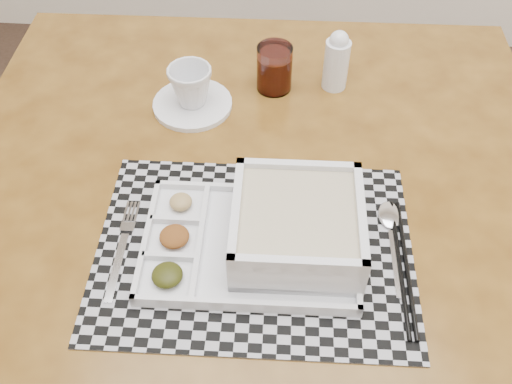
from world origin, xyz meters
TOP-DOWN VIEW (x-y plane):
  - dining_table at (-0.66, 0.85)m, footprint 1.07×1.07m
  - placemat at (-0.65, 0.74)m, footprint 0.49×0.36m
  - serving_tray at (-0.61, 0.75)m, footprint 0.33×0.23m
  - fork at (-0.85, 0.72)m, footprint 0.02×0.19m
  - spoon at (-0.44, 0.80)m, footprint 0.04×0.18m
  - chopsticks at (-0.43, 0.72)m, footprint 0.02×0.24m
  - saucer at (-0.80, 1.06)m, footprint 0.15×0.15m
  - cup at (-0.80, 1.06)m, footprint 0.08×0.08m
  - juice_glass at (-0.65, 1.13)m, footprint 0.07×0.07m
  - creamer_bottle at (-0.53, 1.14)m, footprint 0.05×0.05m

SIDE VIEW (x-z plane):
  - dining_table at x=-0.66m, z-range 0.31..1.09m
  - placemat at x=-0.65m, z-range 0.78..0.79m
  - fork at x=-0.85m, z-range 0.79..0.79m
  - saucer at x=-0.80m, z-range 0.78..0.79m
  - spoon at x=-0.44m, z-range 0.78..0.79m
  - chopsticks at x=-0.43m, z-range 0.79..0.79m
  - serving_tray at x=-0.61m, z-range 0.78..0.86m
  - juice_glass at x=-0.65m, z-range 0.78..0.87m
  - cup at x=-0.80m, z-range 0.79..0.87m
  - creamer_bottle at x=-0.53m, z-range 0.78..0.90m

